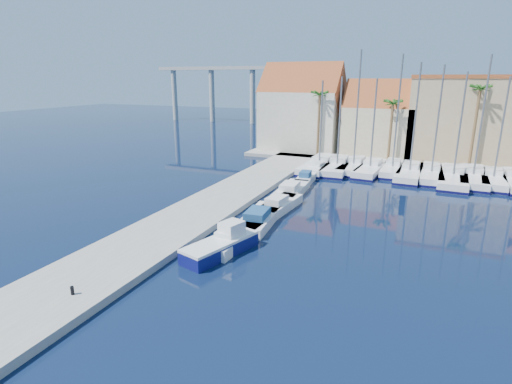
# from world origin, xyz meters

# --- Properties ---
(ground) EXTENTS (260.00, 260.00, 0.00)m
(ground) POSITION_xyz_m (0.00, 0.00, 0.00)
(ground) COLOR black
(ground) RESTS_ON ground
(quay_west) EXTENTS (6.00, 77.00, 0.50)m
(quay_west) POSITION_xyz_m (-9.00, 13.50, 0.25)
(quay_west) COLOR gray
(quay_west) RESTS_ON ground
(shore_north) EXTENTS (54.00, 16.00, 0.50)m
(shore_north) POSITION_xyz_m (10.00, 48.00, 0.25)
(shore_north) COLOR gray
(shore_north) RESTS_ON ground
(bollard) EXTENTS (0.19, 0.19, 0.47)m
(bollard) POSITION_xyz_m (-7.83, -1.53, 0.74)
(bollard) COLOR black
(bollard) RESTS_ON quay_west
(fishing_boat) EXTENTS (3.49, 6.11, 2.03)m
(fishing_boat) POSITION_xyz_m (-3.44, 7.12, 0.67)
(fishing_boat) COLOR #0F1257
(fishing_boat) RESTS_ON ground
(motorboat_west_0) EXTENTS (2.27, 6.12, 1.40)m
(motorboat_west_0) POSITION_xyz_m (-3.35, 8.76, 0.51)
(motorboat_west_0) COLOR white
(motorboat_west_0) RESTS_ON ground
(motorboat_west_1) EXTENTS (2.93, 7.31, 1.40)m
(motorboat_west_1) POSITION_xyz_m (-3.32, 13.48, 0.51)
(motorboat_west_1) COLOR white
(motorboat_west_1) RESTS_ON ground
(motorboat_west_2) EXTENTS (2.57, 6.41, 1.40)m
(motorboat_west_2) POSITION_xyz_m (-3.06, 17.47, 0.51)
(motorboat_west_2) COLOR white
(motorboat_west_2) RESTS_ON ground
(motorboat_west_3) EXTENTS (2.57, 7.17, 1.40)m
(motorboat_west_3) POSITION_xyz_m (-3.58, 22.55, 0.51)
(motorboat_west_3) COLOR white
(motorboat_west_3) RESTS_ON ground
(motorboat_west_4) EXTENTS (1.92, 5.12, 1.40)m
(motorboat_west_4) POSITION_xyz_m (-3.64, 28.08, 0.51)
(motorboat_west_4) COLOR white
(motorboat_west_4) RESTS_ON ground
(motorboat_west_5) EXTENTS (2.60, 6.46, 1.40)m
(motorboat_west_5) POSITION_xyz_m (-3.66, 33.74, 0.51)
(motorboat_west_5) COLOR white
(motorboat_west_5) RESTS_ON ground
(sailboat_0) EXTENTS (3.47, 11.88, 11.28)m
(sailboat_0) POSITION_xyz_m (-3.90, 35.81, 0.55)
(sailboat_0) COLOR white
(sailboat_0) RESTS_ON ground
(sailboat_1) EXTENTS (3.49, 11.27, 11.74)m
(sailboat_1) POSITION_xyz_m (-1.63, 35.86, 0.56)
(sailboat_1) COLOR white
(sailboat_1) RESTS_ON ground
(sailboat_2) EXTENTS (3.31, 9.82, 14.86)m
(sailboat_2) POSITION_xyz_m (0.38, 36.64, 0.63)
(sailboat_2) COLOR white
(sailboat_2) RESTS_ON ground
(sailboat_3) EXTENTS (3.46, 10.13, 11.51)m
(sailboat_3) POSITION_xyz_m (2.57, 35.90, 0.57)
(sailboat_3) COLOR white
(sailboat_3) RESTS_ON ground
(sailboat_4) EXTENTS (2.44, 8.86, 14.29)m
(sailboat_4) POSITION_xyz_m (5.09, 36.87, 0.64)
(sailboat_4) COLOR white
(sailboat_4) RESTS_ON ground
(sailboat_5) EXTENTS (3.25, 10.33, 13.28)m
(sailboat_5) POSITION_xyz_m (7.20, 35.64, 0.59)
(sailboat_5) COLOR white
(sailboat_5) RESTS_ON ground
(sailboat_6) EXTENTS (2.90, 10.00, 13.00)m
(sailboat_6) POSITION_xyz_m (9.56, 35.82, 0.59)
(sailboat_6) COLOR white
(sailboat_6) RESTS_ON ground
(sailboat_7) EXTENTS (3.59, 11.82, 12.24)m
(sailboat_7) POSITION_xyz_m (11.91, 35.25, 0.56)
(sailboat_7) COLOR white
(sailboat_7) RESTS_ON ground
(sailboat_8) EXTENTS (3.37, 11.20, 14.00)m
(sailboat_8) POSITION_xyz_m (14.01, 36.18, 0.59)
(sailboat_8) COLOR white
(sailboat_8) RESTS_ON ground
(sailboat_9) EXTENTS (3.26, 9.75, 11.76)m
(sailboat_9) POSITION_xyz_m (16.02, 35.80, 0.58)
(sailboat_9) COLOR white
(sailboat_9) RESTS_ON ground
(building_0) EXTENTS (12.30, 9.00, 13.50)m
(building_0) POSITION_xyz_m (-10.00, 47.00, 6.52)
(building_0) COLOR beige
(building_0) RESTS_ON shore_north
(building_1) EXTENTS (10.30, 8.00, 11.00)m
(building_1) POSITION_xyz_m (2.00, 47.00, 5.30)
(building_1) COLOR #C1B088
(building_1) RESTS_ON shore_north
(building_2) EXTENTS (14.20, 10.20, 11.50)m
(building_2) POSITION_xyz_m (13.00, 48.00, 6.26)
(building_2) COLOR tan
(building_2) RESTS_ON shore_north
(palm_0) EXTENTS (2.60, 2.60, 10.15)m
(palm_0) POSITION_xyz_m (-6.00, 42.00, 9.08)
(palm_0) COLOR brown
(palm_0) RESTS_ON shore_north
(palm_1) EXTENTS (2.60, 2.60, 9.15)m
(palm_1) POSITION_xyz_m (4.00, 42.00, 8.14)
(palm_1) COLOR brown
(palm_1) RESTS_ON shore_north
(palm_2) EXTENTS (2.60, 2.60, 11.15)m
(palm_2) POSITION_xyz_m (14.00, 42.00, 10.02)
(palm_2) COLOR brown
(palm_2) RESTS_ON shore_north
(viaduct) EXTENTS (48.00, 2.20, 14.45)m
(viaduct) POSITION_xyz_m (-39.07, 82.00, 10.25)
(viaduct) COLOR #9E9E99
(viaduct) RESTS_ON ground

